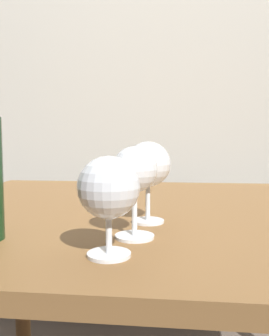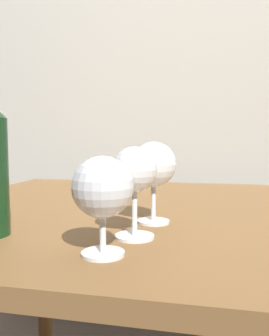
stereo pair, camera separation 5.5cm
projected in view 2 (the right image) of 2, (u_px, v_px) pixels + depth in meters
back_wall at (196, 54)px, 1.62m from camera, size 5.00×0.08×2.60m
dining_table at (179, 245)px, 0.82m from camera, size 1.25×0.95×0.74m
wine_glass_merlot at (102, 189)px, 0.47m from camera, size 0.09×0.09×0.14m
wine_glass_amber at (134, 172)px, 0.55m from camera, size 0.07×0.07×0.15m
wine_glass_rose at (153, 166)px, 0.66m from camera, size 0.09×0.09×0.16m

